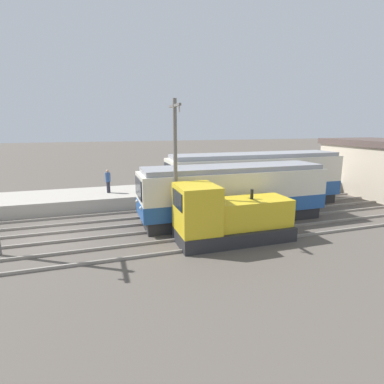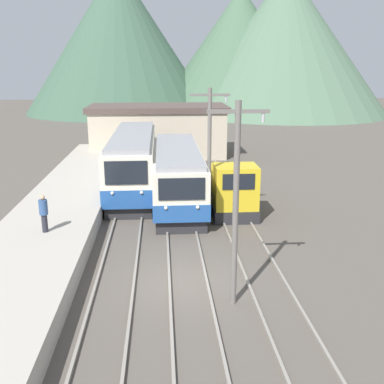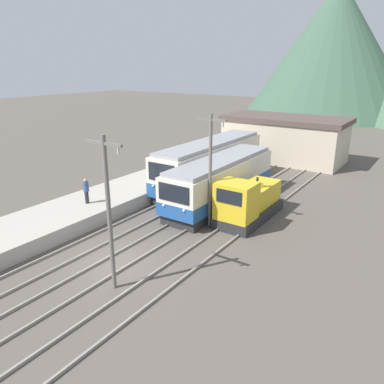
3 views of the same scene
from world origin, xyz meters
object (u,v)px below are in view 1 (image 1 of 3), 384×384
Objects in this scene: commuter_train_center at (233,195)px; commuter_train_left at (255,182)px; catenary_mast_mid at (175,164)px; shunting_locomotive at (228,218)px; person_on_platform at (108,180)px.

commuter_train_left is at bearing 132.12° from commuter_train_center.
commuter_train_left is 1.84× the size of catenary_mast_mid.
commuter_train_left reaches higher than commuter_train_center.
shunting_locomotive is (3.00, -1.65, -0.40)m from commuter_train_center.
commuter_train_center is 1.63× the size of catenary_mast_mid.
commuter_train_center reaches higher than person_on_platform.
commuter_train_center is at bearing -47.88° from commuter_train_left.
commuter_train_center is 6.72× the size of person_on_platform.
commuter_train_center reaches higher than shunting_locomotive.
catenary_mast_mid is (1.51, -3.99, 2.25)m from commuter_train_center.
catenary_mast_mid is at bearing -69.28° from commuter_train_center.
person_on_platform is at bearing -108.40° from commuter_train_left.
catenary_mast_mid is (-1.49, -2.33, 2.65)m from shunting_locomotive.
catenary_mast_mid reaches higher than commuter_train_left.
shunting_locomotive is 3.83m from catenary_mast_mid.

